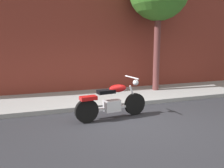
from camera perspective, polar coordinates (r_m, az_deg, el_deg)
name	(u,v)px	position (r m, az deg, el deg)	size (l,w,h in m)	color
ground_plane	(134,122)	(6.23, 5.52, -9.38)	(60.00, 60.00, 0.00)	#28282D
sidewalk	(105,97)	(8.56, -1.82, -3.36)	(21.27, 2.47, 0.14)	#959595
motorcycle	(112,102)	(6.33, -0.03, -4.58)	(2.14, 0.70, 1.14)	black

